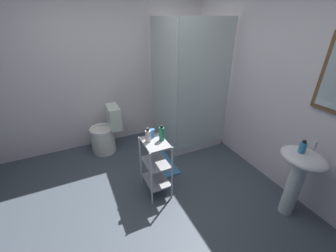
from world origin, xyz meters
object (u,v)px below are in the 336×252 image
at_px(lotion_bottle_white, 148,136).
at_px(toilet, 106,134).
at_px(hand_soap_bottle, 303,147).
at_px(storage_cart, 156,164).
at_px(shower_stall, 185,118).
at_px(pedestal_sink, 299,171).
at_px(body_wash_bottle_green, 162,134).
at_px(rinse_cup, 152,133).
at_px(bath_mat, 160,165).

bearing_deg(lotion_bottle_white, toilet, -165.28).
relative_size(hand_soap_bottle, lotion_bottle_white, 0.78).
bearing_deg(storage_cart, hand_soap_bottle, 52.74).
height_order(storage_cart, hand_soap_bottle, hand_soap_bottle).
xyz_separation_m(shower_stall, storage_cart, (0.91, -0.91, -0.03)).
xyz_separation_m(pedestal_sink, toilet, (-2.14, -1.59, -0.26)).
xyz_separation_m(body_wash_bottle_green, lotion_bottle_white, (-0.04, -0.15, -0.01)).
distance_m(pedestal_sink, lotion_bottle_white, 1.63).
xyz_separation_m(rinse_cup, bath_mat, (-0.34, 0.23, -0.78)).
relative_size(pedestal_sink, hand_soap_bottle, 6.02).
bearing_deg(rinse_cup, shower_stall, 131.32).
distance_m(storage_cart, lotion_bottle_white, 0.39).
height_order(pedestal_sink, lotion_bottle_white, lotion_bottle_white).
xyz_separation_m(pedestal_sink, lotion_bottle_white, (-0.97, -1.29, 0.23)).
relative_size(pedestal_sink, storage_cart, 1.09).
xyz_separation_m(hand_soap_bottle, lotion_bottle_white, (-0.95, -1.25, -0.06)).
xyz_separation_m(shower_stall, lotion_bottle_white, (0.87, -0.98, 0.35)).
distance_m(toilet, hand_soap_bottle, 2.68).
xyz_separation_m(shower_stall, bath_mat, (0.45, -0.67, -0.45)).
relative_size(storage_cart, hand_soap_bottle, 5.50).
height_order(pedestal_sink, rinse_cup, rinse_cup).
xyz_separation_m(shower_stall, body_wash_bottle_green, (0.90, -0.82, 0.36)).
height_order(hand_soap_bottle, body_wash_bottle_green, hand_soap_bottle).
bearing_deg(toilet, bath_mat, 39.41).
distance_m(storage_cart, rinse_cup, 0.37).
bearing_deg(rinse_cup, lotion_bottle_white, -45.02).
relative_size(lotion_bottle_white, bath_mat, 0.29).
distance_m(toilet, storage_cart, 1.27).
relative_size(body_wash_bottle_green, lotion_bottle_white, 1.08).
bearing_deg(toilet, body_wash_bottle_green, 20.91).
bearing_deg(shower_stall, body_wash_bottle_green, -42.36).
distance_m(shower_stall, hand_soap_bottle, 1.88).
bearing_deg(body_wash_bottle_green, shower_stall, 137.64).
bearing_deg(lotion_bottle_white, storage_cart, 54.61).
bearing_deg(lotion_bottle_white, pedestal_sink, 52.87).
height_order(rinse_cup, bath_mat, rinse_cup).
relative_size(pedestal_sink, toilet, 1.07).
xyz_separation_m(storage_cart, hand_soap_bottle, (0.90, 1.19, 0.43)).
bearing_deg(hand_soap_bottle, pedestal_sink, 54.11).
height_order(shower_stall, storage_cart, shower_stall).
bearing_deg(pedestal_sink, bath_mat, -144.90).
relative_size(shower_stall, bath_mat, 3.33).
relative_size(storage_cart, bath_mat, 1.23).
distance_m(pedestal_sink, toilet, 2.68).
distance_m(hand_soap_bottle, body_wash_bottle_green, 1.43).
relative_size(body_wash_bottle_green, bath_mat, 0.31).
height_order(lotion_bottle_white, rinse_cup, lotion_bottle_white).
bearing_deg(storage_cart, toilet, -163.01).
distance_m(hand_soap_bottle, bath_mat, 1.87).
height_order(toilet, hand_soap_bottle, hand_soap_bottle).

